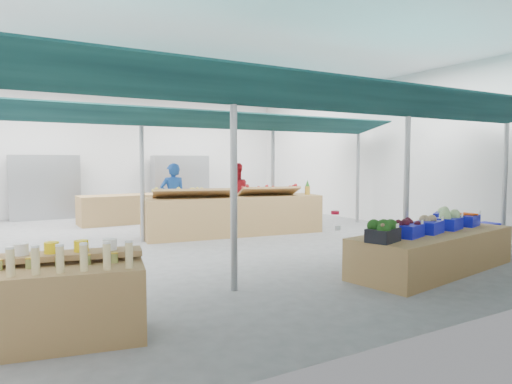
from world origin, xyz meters
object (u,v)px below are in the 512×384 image
bottle_shelf (55,301)px  fruit_counter (234,216)px  crate_stack (485,238)px  veg_counter (434,251)px  vendor_left (173,198)px  vendor_right (235,195)px

bottle_shelf → fruit_counter: 6.92m
fruit_counter → crate_stack: size_ratio=7.27×
veg_counter → vendor_left: size_ratio=1.90×
crate_stack → vendor_left: vendor_left is taller
veg_counter → vendor_left: vendor_left is taller
crate_stack → vendor_right: bearing=114.9°
bottle_shelf → vendor_left: bearing=72.3°
bottle_shelf → fruit_counter: (4.70, 5.08, 0.05)m
vendor_right → crate_stack: bearing=122.5°
bottle_shelf → vendor_left: vendor_left is taller
veg_counter → vendor_right: bearing=85.9°
bottle_shelf → vendor_right: vendor_right is taller
fruit_counter → veg_counter: bearing=-69.3°
fruit_counter → vendor_right: bearing=68.9°
bottle_shelf → veg_counter: bearing=12.4°
crate_stack → fruit_counter: bearing=125.3°
bottle_shelf → fruit_counter: bearing=59.0°
fruit_counter → vendor_right: vendor_right is taller
bottle_shelf → veg_counter: size_ratio=0.55×
fruit_counter → vendor_left: 1.68m
crate_stack → vendor_right: vendor_right is taller
veg_counter → crate_stack: veg_counter is taller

